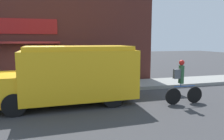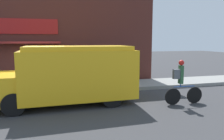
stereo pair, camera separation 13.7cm
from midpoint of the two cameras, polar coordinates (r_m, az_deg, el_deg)
The scene contains 6 objects.
ground_plane at distance 10.10m, azimuth -18.84°, elevation -6.71°, with size 70.00×70.00×0.00m, color #38383A.
sidewalk at distance 11.07m, azimuth -18.51°, elevation -4.98°, with size 28.00×2.04×0.17m.
storefront at distance 12.03m, azimuth -18.81°, elevation 7.80°, with size 12.89×0.84×5.09m.
school_bus at distance 8.53m, azimuth -10.49°, elevation -1.09°, with size 5.45×2.61×2.24m.
cyclist at distance 8.76m, azimuth 18.14°, elevation -3.30°, with size 1.58×0.20×1.72m.
trash_bin at distance 11.25m, azimuth -13.52°, elevation -1.91°, with size 0.50×0.50×0.86m.
Camera 2 is at (0.82, -9.79, 2.45)m, focal length 35.00 mm.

